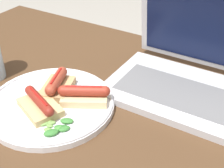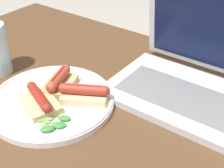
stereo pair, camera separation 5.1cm
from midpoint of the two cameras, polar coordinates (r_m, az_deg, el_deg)
name	(u,v)px [view 1 (the left image)]	position (r m, az deg, el deg)	size (l,w,h in m)	color
desk	(128,125)	(0.82, 1.06, -7.56)	(1.42, 0.69, 0.77)	#4C331E
laptop	(185,72)	(0.80, 11.44, 2.11)	(0.35, 0.28, 0.25)	#B7B7BC
plate	(51,103)	(0.75, -12.98, -3.51)	(0.30, 0.30, 0.02)	silver
sausage_toast_left	(57,85)	(0.77, -11.91, -0.22)	(0.09, 0.11, 0.05)	tan
sausage_toast_middle	(40,105)	(0.72, -15.08, -3.73)	(0.12, 0.10, 0.04)	tan
sausage_toast_right	(84,95)	(0.73, -7.13, -2.04)	(0.12, 0.10, 0.04)	#D6B784
salad_pile	(55,127)	(0.68, -12.49, -7.67)	(0.08, 0.08, 0.01)	#4C8E3D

